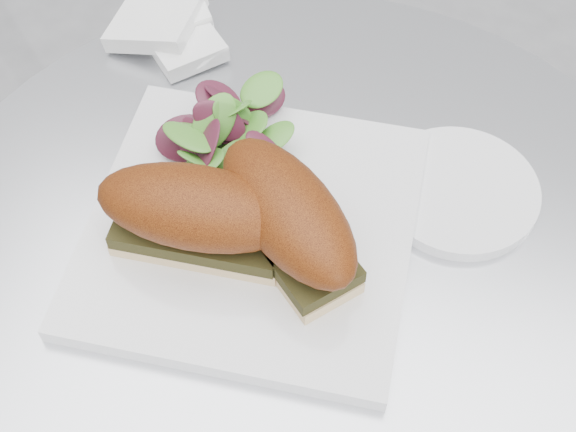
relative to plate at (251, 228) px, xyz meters
The scene contains 7 objects.
table 0.26m from the plate, 12.45° to the right, with size 0.70×0.70×0.73m.
plate is the anchor object (origin of this frame).
sandwich_left 0.07m from the plate, 137.89° to the right, with size 0.17×0.08×0.08m.
sandwich_right 0.06m from the plate, 22.21° to the right, with size 0.17×0.17×0.08m.
salad 0.10m from the plate, 115.53° to the left, with size 0.11×0.11×0.05m, color #4F9731, non-canonical shape.
napkin 0.26m from the plate, 125.91° to the left, with size 0.12×0.12×0.02m, color white, non-canonical shape.
saucer 0.19m from the plate, 28.12° to the left, with size 0.15×0.15×0.01m, color white.
Camera 1 is at (0.09, -0.37, 1.31)m, focal length 50.00 mm.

